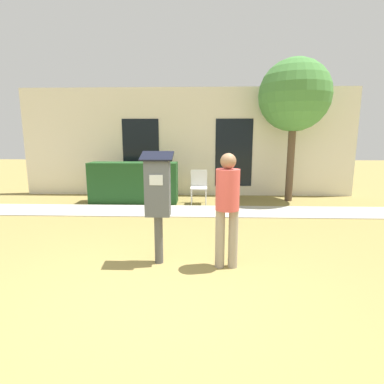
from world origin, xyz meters
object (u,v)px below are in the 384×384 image
object	(u,v)px
parking_meter	(158,193)
outdoor_chair_left	(145,183)
outdoor_chair_middle	(199,184)
person_standing	(227,202)

from	to	relation	value
parking_meter	outdoor_chair_left	world-z (taller)	parking_meter
outdoor_chair_left	outdoor_chair_middle	distance (m)	1.48
person_standing	outdoor_chair_middle	world-z (taller)	person_standing
person_standing	parking_meter	bearing A→B (deg)	-171.47
parking_meter	outdoor_chair_middle	bearing A→B (deg)	82.39
parking_meter	outdoor_chair_middle	size ratio (longest dim) A/B	1.77
person_standing	outdoor_chair_middle	size ratio (longest dim) A/B	1.76
person_standing	outdoor_chair_middle	distance (m)	4.03
person_standing	outdoor_chair_left	xyz separation A→B (m)	(-1.91, 4.08, -0.40)
parking_meter	outdoor_chair_left	bearing A→B (deg)	103.58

